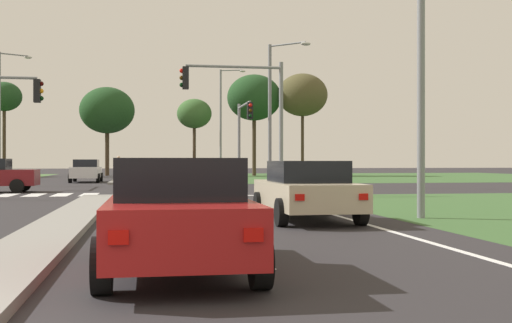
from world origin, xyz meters
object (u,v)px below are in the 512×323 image
traffic_signal_near_right (245,103)px  street_lamp_fourth (223,117)px  car_beige_second (306,190)px  treeline_third (4,97)px  pedestrian_at_median (118,166)px  street_lamp_third (2,109)px  treeline_seventh (302,95)px  treeline_fifth (194,114)px  treeline_sixth (254,98)px  car_red_third (177,213)px  car_white_fourth (86,171)px  traffic_signal_far_right (243,127)px  street_lamp_second (274,106)px  street_lamp_near (429,21)px  treeline_fourth (107,111)px

traffic_signal_near_right → street_lamp_fourth: (2.95, 34.30, 1.73)m
car_beige_second → treeline_third: 53.01m
street_lamp_fourth → pedestrian_at_median: street_lamp_fourth is taller
street_lamp_third → treeline_seventh: 29.71m
treeline_fifth → treeline_sixth: bearing=2.8°
treeline_sixth → traffic_signal_near_right: bearing=-99.9°
car_beige_second → car_red_third: 7.82m
treeline_fifth → treeline_seventh: size_ratio=0.74×
car_white_fourth → treeline_sixth: treeline_sixth is taller
treeline_third → treeline_fifth: size_ratio=1.18×
street_lamp_third → street_lamp_fourth: street_lamp_fourth is taller
traffic_signal_far_right → street_lamp_second: (1.37, -2.65, 1.10)m
car_beige_second → treeline_sixth: (6.79, 49.43, 7.13)m
street_lamp_fourth → treeline_third: street_lamp_fourth is taller
car_beige_second → car_red_third: (-3.48, -7.00, 0.01)m
traffic_signal_far_right → street_lamp_third: bearing=146.5°
traffic_signal_far_right → pedestrian_at_median: bearing=153.9°
car_red_third → pedestrian_at_median: 34.29m
car_red_third → street_lamp_third: bearing=104.7°
car_red_third → street_lamp_fourth: (6.72, 53.42, 4.93)m
pedestrian_at_median → treeline_sixth: size_ratio=0.16×
traffic_signal_near_right → pedestrian_at_median: (-6.00, 15.09, -2.82)m
street_lamp_second → street_lamp_third: (-17.57, 13.37, 0.62)m
street_lamp_third → treeline_fifth: street_lamp_third is taller
treeline_sixth → treeline_seventh: size_ratio=0.99×
car_white_fourth → traffic_signal_near_right: traffic_signal_near_right is taller
treeline_third → traffic_signal_far_right: bearing=-53.6°
car_beige_second → treeline_third: treeline_third is taller
car_beige_second → pedestrian_at_median: size_ratio=2.80×
street_lamp_near → street_lamp_fourth: 46.52m
street_lamp_second → treeline_fifth: street_lamp_second is taller
street_lamp_second → pedestrian_at_median: size_ratio=4.92×
street_lamp_third → treeline_fifth: bearing=44.8°
car_red_third → street_lamp_fourth: bearing=82.8°
car_red_third → street_lamp_fourth: size_ratio=0.43×
treeline_third → treeline_seventh: size_ratio=0.88×
treeline_fifth → street_lamp_near: bearing=-87.1°
pedestrian_at_median → treeline_fourth: 25.12m
treeline_seventh → traffic_signal_near_right: bearing=-107.3°
street_lamp_near → street_lamp_second: (0.07, 20.93, -0.38)m
traffic_signal_near_right → street_lamp_fourth: street_lamp_fourth is taller
traffic_signal_far_right → street_lamp_third: 19.50m
street_lamp_second → street_lamp_fourth: (-0.01, 25.58, 1.05)m
treeline_fifth → car_red_third: bearing=-94.3°
traffic_signal_near_right → street_lamp_near: 12.60m
street_lamp_near → treeline_seventh: treeline_seventh is taller
car_beige_second → pedestrian_at_median: 27.81m
treeline_fourth → treeline_fifth: 8.98m
street_lamp_fourth → treeline_seventh: size_ratio=0.99×
street_lamp_near → pedestrian_at_median: street_lamp_near is taller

